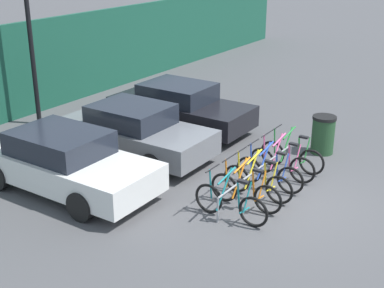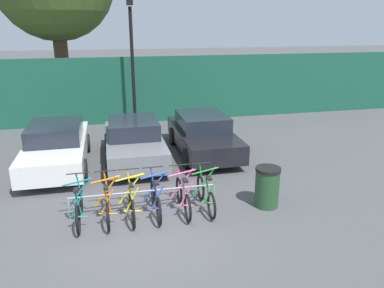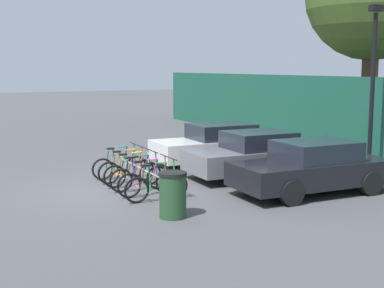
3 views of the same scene
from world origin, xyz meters
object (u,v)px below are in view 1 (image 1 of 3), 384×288
at_px(bicycle_pink, 282,163).
at_px(bicycle_green, 292,156).
at_px(car_grey, 134,131).
at_px(car_black, 180,107).
at_px(trash_bin, 323,134).
at_px(lamp_post, 29,27).
at_px(bicycle_yellow, 258,182).
at_px(bicycle_orange, 246,191).
at_px(bicycle_teal, 230,203).
at_px(car_white, 64,161).
at_px(bike_rack, 258,171).
at_px(bicycle_blue, 269,173).

xyz_separation_m(bicycle_pink, bicycle_green, (0.57, 0.00, 0.00)).
relative_size(car_grey, car_black, 0.97).
bearing_deg(trash_bin, lamp_post, 107.69).
bearing_deg(bicycle_yellow, car_black, 58.76).
height_order(bicycle_orange, car_grey, car_grey).
height_order(bicycle_yellow, bicycle_pink, same).
xyz_separation_m(bicycle_teal, bicycle_orange, (0.64, 0.00, 0.00)).
relative_size(car_white, car_black, 1.04).
height_order(bicycle_teal, bicycle_green, same).
xyz_separation_m(lamp_post, trash_bin, (2.61, -8.19, -2.47)).
relative_size(bicycle_green, car_white, 0.38).
distance_m(bike_rack, bicycle_blue, 0.32).
bearing_deg(bicycle_yellow, bicycle_teal, -176.64).
bearing_deg(car_grey, bicycle_teal, -112.34).
xyz_separation_m(bicycle_pink, car_white, (-3.33, 3.85, 0.31)).
bearing_deg(bike_rack, bicycle_orange, -170.32).
xyz_separation_m(bicycle_teal, bicycle_pink, (2.45, 0.00, 0.00)).
bearing_deg(bicycle_pink, car_white, 134.43).
relative_size(bicycle_green, lamp_post, 0.32).
xyz_separation_m(bicycle_blue, trash_bin, (2.78, -0.21, 0.14)).
height_order(bicycle_green, car_white, car_white).
distance_m(bicycle_orange, lamp_post, 8.49).
relative_size(bicycle_pink, bicycle_green, 1.00).
bearing_deg(bicycle_yellow, bicycle_pink, 3.36).
distance_m(bicycle_orange, car_black, 5.27).
bearing_deg(lamp_post, car_grey, -95.09).
bearing_deg(car_white, bicycle_pink, -49.16).
relative_size(bike_rack, car_grey, 0.85).
bearing_deg(bicycle_pink, bicycle_teal, -176.42).
distance_m(bicycle_yellow, car_white, 4.38).
bearing_deg(bicycle_orange, bicycle_green, 0.12).
relative_size(bike_rack, bicycle_yellow, 2.09).
height_order(car_grey, trash_bin, car_grey).
height_order(bicycle_orange, bicycle_yellow, same).
bearing_deg(bicycle_orange, bicycle_blue, 0.12).
bearing_deg(car_white, bicycle_green, -44.61).
relative_size(bike_rack, bicycle_green, 2.09).
relative_size(bicycle_pink, car_grey, 0.41).
bearing_deg(bicycle_yellow, car_white, 121.65).
bearing_deg(bicycle_green, trash_bin, -11.27).
bearing_deg(bicycle_green, bicycle_blue, 176.70).
height_order(bicycle_pink, car_black, car_black).
height_order(bicycle_orange, bicycle_green, same).
height_order(bicycle_teal, car_black, car_black).
bearing_deg(bicycle_yellow, bicycle_green, 3.36).
xyz_separation_m(bike_rack, car_white, (-2.39, 3.70, 0.21)).
distance_m(bicycle_green, trash_bin, 1.55).
height_order(bicycle_blue, car_black, car_black).
height_order(bicycle_orange, trash_bin, bicycle_orange).
distance_m(bicycle_yellow, bicycle_green, 1.83).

